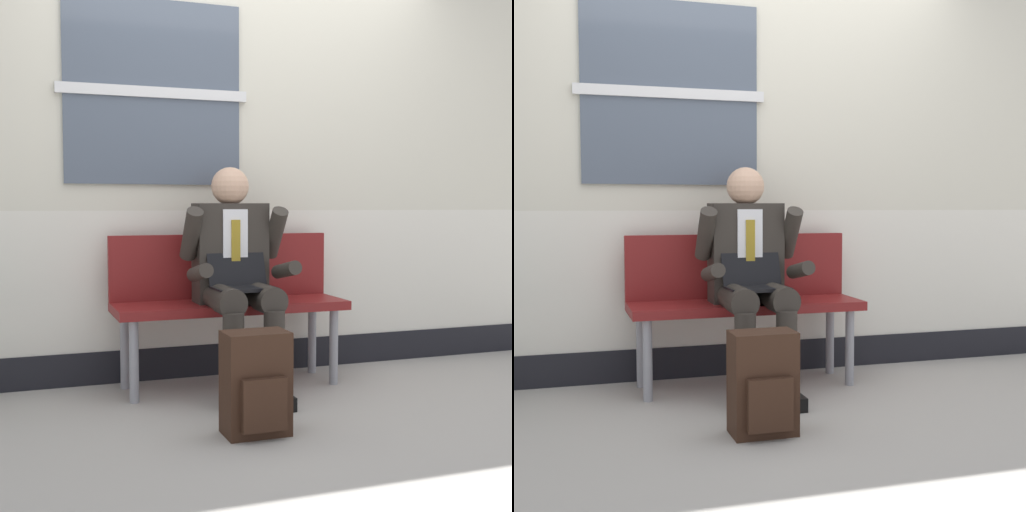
{
  "view_description": "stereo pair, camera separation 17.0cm",
  "coord_description": "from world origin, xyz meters",
  "views": [
    {
      "loc": [
        -1.34,
        -3.38,
        1.02
      ],
      "look_at": [
        -0.08,
        0.15,
        0.75
      ],
      "focal_mm": 49.36,
      "sensor_mm": 36.0,
      "label": 1
    },
    {
      "loc": [
        -1.18,
        -3.44,
        1.02
      ],
      "look_at": [
        -0.08,
        0.15,
        0.75
      ],
      "focal_mm": 49.36,
      "sensor_mm": 36.0,
      "label": 2
    }
  ],
  "objects": [
    {
      "name": "ground_plane",
      "position": [
        0.0,
        0.0,
        0.0
      ],
      "size": [
        18.0,
        18.0,
        0.0
      ],
      "primitive_type": "plane",
      "color": "#9E9991"
    },
    {
      "name": "station_wall",
      "position": [
        -0.01,
        0.7,
        1.52
      ],
      "size": [
        5.17,
        0.17,
        3.07
      ],
      "color": "beige",
      "rests_on": "ground"
    },
    {
      "name": "bench_with_person",
      "position": [
        -0.16,
        0.41,
        0.52
      ],
      "size": [
        1.3,
        0.42,
        0.85
      ],
      "color": "maroon",
      "rests_on": "ground"
    },
    {
      "name": "backpack",
      "position": [
        -0.31,
        -0.49,
        0.23
      ],
      "size": [
        0.29,
        0.23,
        0.46
      ],
      "color": "#331E14",
      "rests_on": "ground"
    },
    {
      "name": "person_seated",
      "position": [
        -0.16,
        0.22,
        0.66
      ],
      "size": [
        0.57,
        0.7,
        1.23
      ],
      "color": "#2D2823",
      "rests_on": "ground"
    }
  ]
}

